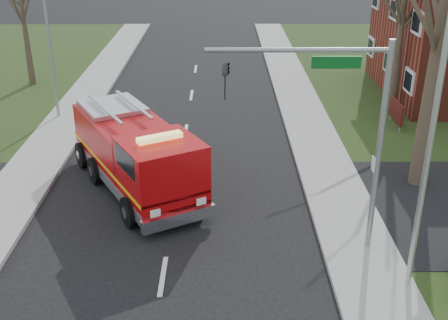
{
  "coord_description": "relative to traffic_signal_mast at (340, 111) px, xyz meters",
  "views": [
    {
      "loc": [
        1.76,
        -13.96,
        10.06
      ],
      "look_at": [
        1.86,
        4.08,
        2.0
      ],
      "focal_mm": 45.0,
      "sensor_mm": 36.0,
      "label": 1
    }
  ],
  "objects": [
    {
      "name": "ground",
      "position": [
        -5.21,
        -1.5,
        -4.71
      ],
      "size": [
        120.0,
        120.0,
        0.0
      ],
      "primitive_type": "plane",
      "color": "black",
      "rests_on": "ground"
    },
    {
      "name": "sidewalk_right",
      "position": [
        0.99,
        -1.5,
        -4.63
      ],
      "size": [
        2.4,
        80.0,
        0.15
      ],
      "primitive_type": "cube",
      "color": "#989993",
      "rests_on": "ground"
    },
    {
      "name": "health_center_sign",
      "position": [
        5.29,
        11.0,
        -3.83
      ],
      "size": [
        0.12,
        2.0,
        1.4
      ],
      "color": "#441010",
      "rests_on": "ground"
    },
    {
      "name": "traffic_signal_mast",
      "position": [
        0.0,
        0.0,
        0.0
      ],
      "size": [
        5.29,
        0.18,
        6.8
      ],
      "color": "gray",
      "rests_on": "ground"
    },
    {
      "name": "streetlight_pole",
      "position": [
        1.93,
        -2.0,
        -0.16
      ],
      "size": [
        1.48,
        0.16,
        8.4
      ],
      "color": "#B7BABF",
      "rests_on": "ground"
    },
    {
      "name": "utility_pole_far",
      "position": [
        -12.01,
        12.5,
        -1.21
      ],
      "size": [
        0.14,
        0.14,
        7.0
      ],
      "primitive_type": "cylinder",
      "color": "gray",
      "rests_on": "ground"
    },
    {
      "name": "fire_engine",
      "position": [
        -6.71,
        4.3,
        -3.3
      ],
      "size": [
        6.02,
        8.02,
        3.11
      ],
      "rotation": [
        0.0,
        0.0,
        0.51
      ],
      "color": "#AD080A",
      "rests_on": "ground"
    }
  ]
}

